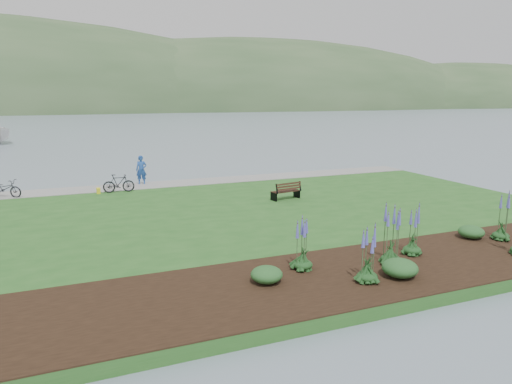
% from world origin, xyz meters
% --- Properties ---
extents(ground, '(600.00, 600.00, 0.00)m').
position_xyz_m(ground, '(0.00, 0.00, 0.00)').
color(ground, slate).
rests_on(ground, ground).
extents(lawn, '(34.00, 20.00, 0.40)m').
position_xyz_m(lawn, '(0.00, -2.00, 0.20)').
color(lawn, '#22531D').
rests_on(lawn, ground).
extents(shoreline_path, '(34.00, 2.20, 0.03)m').
position_xyz_m(shoreline_path, '(0.00, 6.90, 0.42)').
color(shoreline_path, gray).
rests_on(shoreline_path, lawn).
extents(garden_bed, '(24.00, 4.40, 0.04)m').
position_xyz_m(garden_bed, '(3.00, -9.80, 0.42)').
color(garden_bed, black).
rests_on(garden_bed, lawn).
extents(far_hillside, '(580.00, 80.00, 38.00)m').
position_xyz_m(far_hillside, '(20.00, 170.00, 0.00)').
color(far_hillside, '#33502D').
rests_on(far_hillside, ground).
extents(park_bench, '(1.65, 0.92, 0.97)m').
position_xyz_m(park_bench, '(4.79, 0.25, 0.88)').
color(park_bench, black).
rests_on(park_bench, lawn).
extents(person, '(0.88, 0.72, 2.11)m').
position_xyz_m(person, '(-1.72, 7.42, 1.46)').
color(person, '#1F4692').
rests_on(person, lawn).
extents(bicycle_a, '(1.47, 1.96, 0.98)m').
position_xyz_m(bicycle_a, '(-9.11, 6.34, 0.89)').
color(bicycle_a, black).
rests_on(bicycle_a, lawn).
extents(bicycle_b, '(0.61, 1.76, 1.04)m').
position_xyz_m(bicycle_b, '(-3.28, 5.48, 0.92)').
color(bicycle_b, black).
rests_on(bicycle_b, lawn).
extents(sailboat, '(10.88, 11.02, 25.05)m').
position_xyz_m(sailboat, '(-13.77, 43.17, 0.00)').
color(sailboat, silver).
rests_on(sailboat, ground).
extents(pannier, '(0.21, 0.31, 0.32)m').
position_xyz_m(pannier, '(-4.39, 5.55, 0.56)').
color(pannier, yellow).
rests_on(pannier, lawn).
extents(echium_0, '(0.62, 0.62, 1.82)m').
position_xyz_m(echium_0, '(2.21, -10.58, 1.16)').
color(echium_0, '#143917').
rests_on(echium_0, garden_bed).
extents(echium_1, '(0.62, 0.62, 1.91)m').
position_xyz_m(echium_1, '(5.04, -9.18, 1.15)').
color(echium_1, '#143917').
rests_on(echium_1, garden_bed).
extents(echium_3, '(0.62, 0.62, 2.28)m').
position_xyz_m(echium_3, '(9.27, -9.11, 1.31)').
color(echium_3, '#143917').
rests_on(echium_3, garden_bed).
extents(echium_4, '(0.62, 0.62, 2.03)m').
position_xyz_m(echium_4, '(0.91, -9.02, 1.26)').
color(echium_4, '#143917').
rests_on(echium_4, garden_bed).
extents(echium_5, '(0.62, 0.62, 2.23)m').
position_xyz_m(echium_5, '(3.80, -9.61, 1.40)').
color(echium_5, '#143917').
rests_on(echium_5, garden_bed).
extents(shrub_0, '(0.94, 0.94, 0.47)m').
position_xyz_m(shrub_0, '(-0.54, -9.54, 0.67)').
color(shrub_0, '#1E4C21').
rests_on(shrub_0, garden_bed).
extents(shrub_1, '(1.08, 1.08, 0.54)m').
position_xyz_m(shrub_1, '(3.35, -10.62, 0.71)').
color(shrub_1, '#1E4C21').
rests_on(shrub_1, garden_bed).
extents(shrub_2, '(0.96, 0.96, 0.48)m').
position_xyz_m(shrub_2, '(8.41, -8.53, 0.68)').
color(shrub_2, '#1E4C21').
rests_on(shrub_2, garden_bed).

